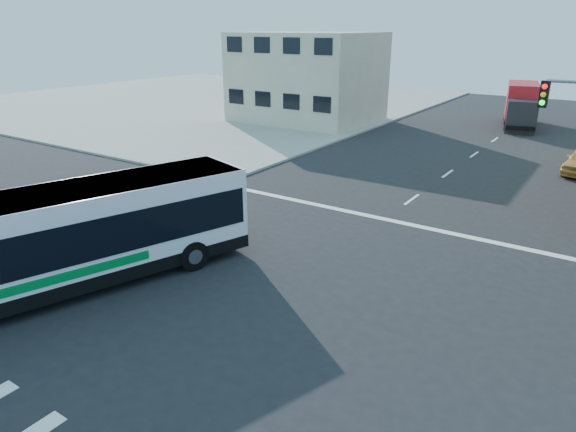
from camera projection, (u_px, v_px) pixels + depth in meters
The scene contains 5 objects.
ground at pixel (265, 305), 16.75m from camera, with size 120.00×120.00×0.00m, color black.
sidewalk_nw at pixel (203, 100), 62.22m from camera, with size 50.00×50.00×0.15m, color gray.
building_west at pixel (307, 78), 47.57m from camera, with size 12.06×10.06×8.00m.
transit_bus at pixel (59, 239), 17.08m from camera, with size 6.84×13.34×3.89m.
box_truck at pixel (521, 106), 45.72m from camera, with size 4.07×8.58×3.72m.
Camera 1 is at (8.78, -11.79, 8.57)m, focal length 32.00 mm.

